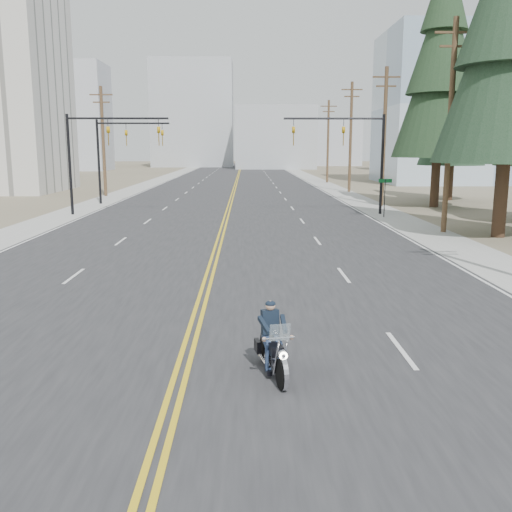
% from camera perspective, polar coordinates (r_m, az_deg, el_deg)
% --- Properties ---
extents(ground_plane, '(400.00, 400.00, 0.00)m').
position_cam_1_polar(ground_plane, '(9.92, -9.30, -17.53)').
color(ground_plane, '#776D56').
rests_on(ground_plane, ground).
extents(road, '(20.00, 200.00, 0.01)m').
position_cam_1_polar(road, '(78.79, -2.00, 7.34)').
color(road, '#303033').
rests_on(road, ground).
extents(sidewalk_left, '(3.00, 200.00, 0.01)m').
position_cam_1_polar(sidewalk_left, '(79.83, -10.34, 7.22)').
color(sidewalk_left, '#A5A5A0').
rests_on(sidewalk_left, ground).
extents(sidewalk_right, '(3.00, 200.00, 0.01)m').
position_cam_1_polar(sidewalk_right, '(79.43, 6.40, 7.31)').
color(sidewalk_right, '#A5A5A0').
rests_on(sidewalk_right, ground).
extents(traffic_mast_left, '(7.10, 0.26, 7.00)m').
position_cam_1_polar(traffic_mast_left, '(41.94, -15.55, 10.71)').
color(traffic_mast_left, black).
rests_on(traffic_mast_left, ground).
extents(traffic_mast_right, '(7.10, 0.26, 7.00)m').
position_cam_1_polar(traffic_mast_right, '(41.35, 9.79, 10.95)').
color(traffic_mast_right, black).
rests_on(traffic_mast_right, ground).
extents(traffic_mast_far, '(6.10, 0.26, 7.00)m').
position_cam_1_polar(traffic_mast_far, '(49.80, -13.62, 10.67)').
color(traffic_mast_far, black).
rests_on(traffic_mast_far, ground).
extents(street_sign, '(0.90, 0.06, 2.62)m').
position_cam_1_polar(street_sign, '(39.88, 12.77, 6.35)').
color(street_sign, black).
rests_on(street_sign, ground).
extents(utility_pole_b, '(2.20, 0.30, 11.50)m').
position_cam_1_polar(utility_pole_b, '(33.56, 18.82, 12.42)').
color(utility_pole_b, brown).
rests_on(utility_pole_b, ground).
extents(utility_pole_c, '(2.20, 0.30, 11.00)m').
position_cam_1_polar(utility_pole_c, '(47.96, 12.70, 11.75)').
color(utility_pole_c, brown).
rests_on(utility_pole_c, ground).
extents(utility_pole_d, '(2.20, 0.30, 11.50)m').
position_cam_1_polar(utility_pole_d, '(62.65, 9.45, 11.80)').
color(utility_pole_d, brown).
rests_on(utility_pole_d, ground).
extents(utility_pole_e, '(2.20, 0.30, 11.00)m').
position_cam_1_polar(utility_pole_e, '(79.43, 7.21, 11.42)').
color(utility_pole_e, brown).
rests_on(utility_pole_e, ground).
extents(utility_pole_left, '(2.20, 0.30, 10.50)m').
position_cam_1_polar(utility_pole_left, '(58.32, -15.04, 11.17)').
color(utility_pole_left, brown).
rests_on(utility_pole_left, ground).
extents(glass_building, '(24.00, 16.00, 20.00)m').
position_cam_1_polar(glass_building, '(84.56, 20.87, 13.67)').
color(glass_building, '#9EB5CC').
rests_on(glass_building, ground).
extents(haze_bldg_a, '(14.00, 12.00, 22.00)m').
position_cam_1_polar(haze_bldg_a, '(129.04, -17.83, 13.05)').
color(haze_bldg_a, '#B7BCC6').
rests_on(haze_bldg_a, ground).
extents(haze_bldg_b, '(18.00, 14.00, 14.00)m').
position_cam_1_polar(haze_bldg_b, '(133.83, 1.90, 11.73)').
color(haze_bldg_b, '#ADB2B7').
rests_on(haze_bldg_b, ground).
extents(haze_bldg_c, '(16.00, 12.00, 18.00)m').
position_cam_1_polar(haze_bldg_c, '(124.84, 17.45, 12.25)').
color(haze_bldg_c, '#B7BCC6').
rests_on(haze_bldg_c, ground).
extents(haze_bldg_d, '(20.00, 15.00, 26.00)m').
position_cam_1_polar(haze_bldg_d, '(149.48, -6.30, 13.87)').
color(haze_bldg_d, '#ADB2B7').
rests_on(haze_bldg_d, ground).
extents(haze_bldg_e, '(14.00, 14.00, 12.00)m').
position_cam_1_polar(haze_bldg_e, '(160.40, 7.63, 11.12)').
color(haze_bldg_e, '#B7BCC6').
rests_on(haze_bldg_e, ground).
extents(haze_bldg_f, '(12.00, 12.00, 16.00)m').
position_cam_1_polar(haze_bldg_f, '(147.89, -21.75, 11.29)').
color(haze_bldg_f, '#ADB2B7').
rests_on(haze_bldg_f, ground).
extents(motorcyclist, '(1.22, 2.11, 1.55)m').
position_cam_1_polar(motorcyclist, '(11.89, 1.74, -8.43)').
color(motorcyclist, black).
rests_on(motorcyclist, ground).
extents(conifer_tall, '(7.13, 7.13, 19.79)m').
position_cam_1_polar(conifer_tall, '(48.60, 18.13, 18.15)').
color(conifer_tall, '#382619').
rests_on(conifer_tall, ground).
extents(conifer_far, '(5.90, 5.90, 15.81)m').
position_cam_1_polar(conifer_far, '(55.23, 19.23, 14.73)').
color(conifer_far, '#382619').
rests_on(conifer_far, ground).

